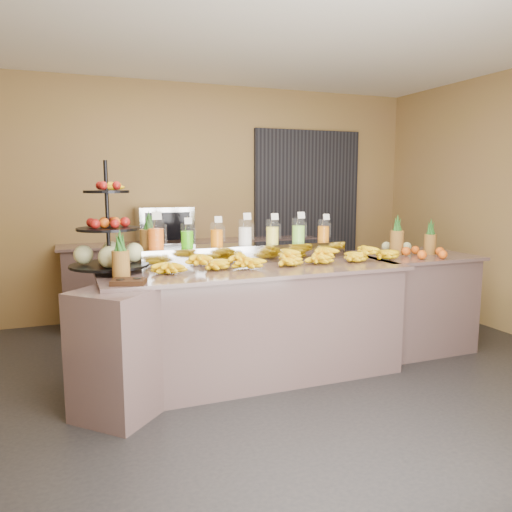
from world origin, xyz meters
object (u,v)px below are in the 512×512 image
pitcher_tray (245,253)px  fruit_stand (114,243)px  right_fruit_pile (418,248)px  oven_warmer (164,225)px  banana_heap (284,256)px  condiment_caddy (129,282)px

pitcher_tray → fruit_stand: bearing=-175.2°
fruit_stand → right_fruit_pile: 2.79m
right_fruit_pile → oven_warmer: 2.83m
banana_heap → condiment_caddy: banana_heap is taller
fruit_stand → right_fruit_pile: bearing=9.7°
condiment_caddy → right_fruit_pile: 2.77m
pitcher_tray → oven_warmer: (-0.40, 1.67, 0.13)m
pitcher_tray → banana_heap: banana_heap is taller
banana_heap → fruit_stand: fruit_stand is taller
banana_heap → right_fruit_pile: (1.42, 0.03, -0.00)m
fruit_stand → right_fruit_pile: (2.78, -0.18, -0.15)m
pitcher_tray → banana_heap: bearing=-52.7°
banana_heap → condiment_caddy: bearing=-164.9°
pitcher_tray → fruit_stand: (-1.13, -0.10, 0.14)m
oven_warmer → condiment_caddy: bearing=-106.6°
banana_heap → right_fruit_pile: bearing=1.2°
pitcher_tray → condiment_caddy: (-1.09, -0.67, -0.06)m
condiment_caddy → banana_heap: bearing=15.1°
right_fruit_pile → condiment_caddy: bearing=-172.0°
banana_heap → right_fruit_pile: 1.42m
pitcher_tray → right_fruit_pile: bearing=-9.6°
condiment_caddy → oven_warmer: oven_warmer is taller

